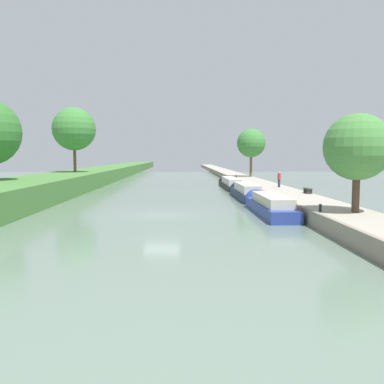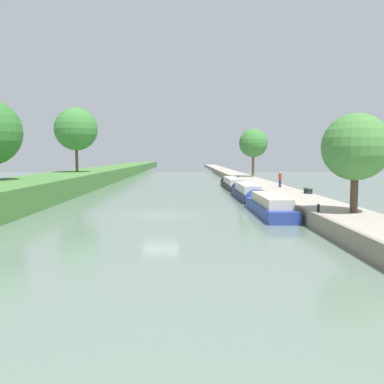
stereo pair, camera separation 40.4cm
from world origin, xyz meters
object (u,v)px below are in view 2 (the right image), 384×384
at_px(narrowboat_black, 231,183).
at_px(person_walking, 280,179).
at_px(mooring_bollard_far, 238,177).
at_px(narrowboat_blue, 267,205).
at_px(mooring_bollard_near, 318,208).
at_px(narrowboat_navy, 245,192).
at_px(park_bench, 308,190).

distance_m(narrowboat_black, person_walking, 12.23).
bearing_deg(mooring_bollard_far, person_walking, -83.39).
bearing_deg(narrowboat_blue, mooring_bollard_near, -73.29).
bearing_deg(narrowboat_blue, narrowboat_black, 89.85).
distance_m(mooring_bollard_near, mooring_bollard_far, 37.10).
distance_m(narrowboat_navy, mooring_bollard_far, 20.30).
distance_m(narrowboat_black, mooring_bollard_far, 6.78).
height_order(narrowboat_blue, person_walking, person_walking).
height_order(narrowboat_black, mooring_bollard_near, narrowboat_black).
distance_m(person_walking, mooring_bollard_far, 18.21).
bearing_deg(narrowboat_blue, mooring_bollard_far, 86.67).
relative_size(person_walking, mooring_bollard_near, 3.69).
bearing_deg(narrowboat_navy, person_walking, 28.49).
height_order(person_walking, mooring_bollard_near, person_walking).
bearing_deg(person_walking, mooring_bollard_near, -96.29).
relative_size(narrowboat_blue, narrowboat_navy, 0.97).
relative_size(narrowboat_navy, person_walking, 6.67).
relative_size(mooring_bollard_far, park_bench, 0.30).
relative_size(narrowboat_navy, mooring_bollard_far, 24.61).
height_order(narrowboat_black, mooring_bollard_far, narrowboat_black).
distance_m(narrowboat_blue, narrowboat_navy, 10.87).
bearing_deg(park_bench, narrowboat_navy, 133.08).
height_order(narrowboat_blue, mooring_bollard_near, narrowboat_blue).
height_order(mooring_bollard_far, park_bench, park_bench).
relative_size(narrowboat_blue, mooring_bollard_far, 23.91).
bearing_deg(narrowboat_blue, person_walking, 73.30).
height_order(person_walking, mooring_bollard_far, person_walking).
relative_size(mooring_bollard_near, mooring_bollard_far, 1.00).
bearing_deg(narrowboat_black, mooring_bollard_far, 75.08).
bearing_deg(person_walking, narrowboat_black, 108.37).
height_order(person_walking, park_bench, person_walking).
bearing_deg(narrowboat_black, mooring_bollard_near, -86.74).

